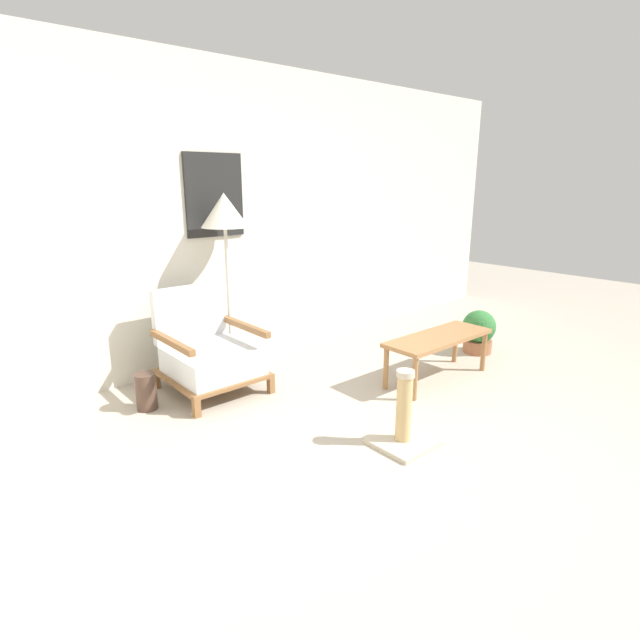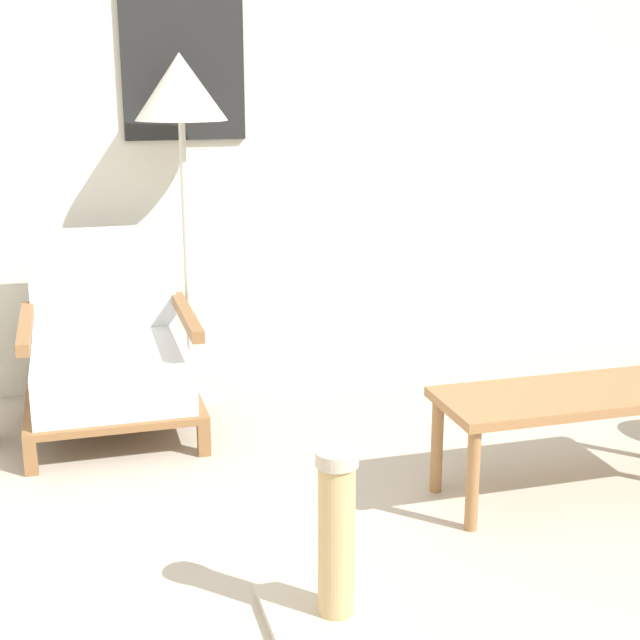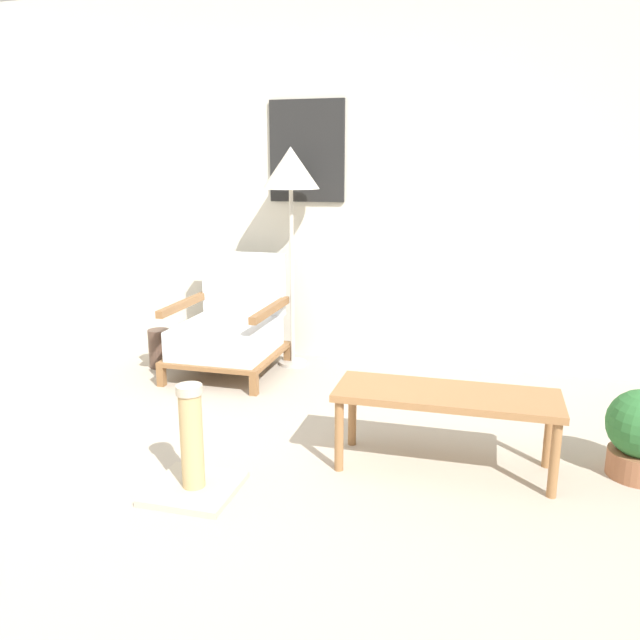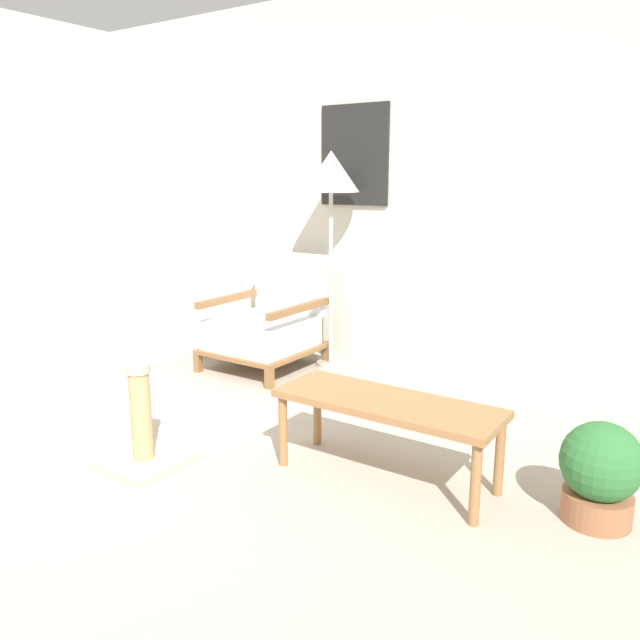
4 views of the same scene
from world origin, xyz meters
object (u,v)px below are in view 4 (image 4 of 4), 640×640
at_px(armchair, 267,325).
at_px(potted_plant, 600,471).
at_px(scratching_post, 142,434).
at_px(floor_lamp, 331,178).
at_px(coffee_table, 387,410).
at_px(vase, 211,338).

relative_size(armchair, potted_plant, 1.92).
bearing_deg(scratching_post, armchair, 107.51).
distance_m(floor_lamp, scratching_post, 2.28).
height_order(coffee_table, potted_plant, potted_plant).
bearing_deg(armchair, coffee_table, -34.79).
distance_m(armchair, floor_lamp, 1.17).
bearing_deg(floor_lamp, armchair, -143.41).
distance_m(armchair, potted_plant, 2.67).
height_order(floor_lamp, coffee_table, floor_lamp).
bearing_deg(scratching_post, floor_lamp, 94.04).
distance_m(armchair, vase, 0.58).
xyz_separation_m(armchair, coffee_table, (1.59, -1.11, 0.03)).
xyz_separation_m(coffee_table, scratching_post, (-1.08, -0.53, -0.19)).
distance_m(floor_lamp, coffee_table, 2.12).
height_order(armchair, scratching_post, armchair).
distance_m(vase, scratching_post, 1.93).
bearing_deg(armchair, potted_plant, -20.73).
xyz_separation_m(floor_lamp, coffee_table, (1.21, -1.39, -1.04)).
height_order(vase, potted_plant, potted_plant).
distance_m(vase, potted_plant, 3.18).
bearing_deg(vase, potted_plant, -16.74).
bearing_deg(coffee_table, floor_lamp, 131.13).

